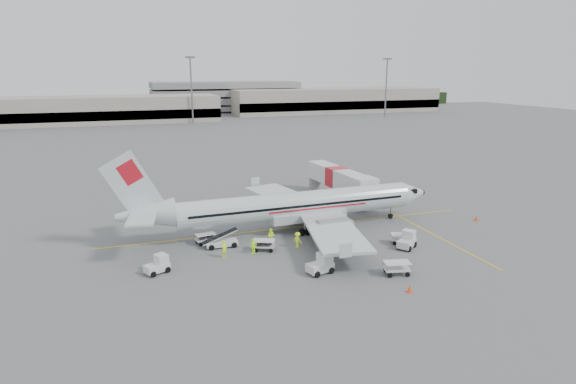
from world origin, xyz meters
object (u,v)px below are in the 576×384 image
object	(u,v)px
aircraft	(298,187)
tug_mid	(320,264)
jet_bridge	(337,184)
tug_aft	(157,264)
belt_loader	(222,236)
tug_fore	(407,240)

from	to	relation	value
aircraft	tug_mid	distance (m)	13.05
jet_bridge	tug_mid	bearing A→B (deg)	-122.65
jet_bridge	tug_aft	size ratio (longest dim) A/B	8.12
jet_bridge	belt_loader	world-z (taller)	jet_bridge
aircraft	tug_mid	bearing A→B (deg)	-102.06
tug_mid	tug_aft	bearing A→B (deg)	146.19
jet_bridge	tug_fore	world-z (taller)	jet_bridge
tug_aft	belt_loader	bearing A→B (deg)	8.33
tug_fore	tug_mid	world-z (taller)	tug_mid
belt_loader	tug_fore	world-z (taller)	belt_loader
belt_loader	tug_fore	distance (m)	19.14
tug_fore	tug_aft	bearing A→B (deg)	138.55
aircraft	jet_bridge	size ratio (longest dim) A/B	2.08
belt_loader	jet_bridge	bearing A→B (deg)	35.78
jet_bridge	tug_mid	xyz separation A→B (m)	(-12.05, -22.96, -1.38)
tug_aft	aircraft	bearing A→B (deg)	-1.59
belt_loader	tug_mid	distance (m)	11.85
aircraft	tug_fore	bearing A→B (deg)	-48.40
aircraft	tug_aft	xyz separation A→B (m)	(-16.29, -7.36, -4.19)
jet_bridge	belt_loader	xyz separation A→B (m)	(-19.15, -13.48, -1.11)
aircraft	tug_fore	distance (m)	13.25
tug_fore	tug_aft	world-z (taller)	tug_fore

